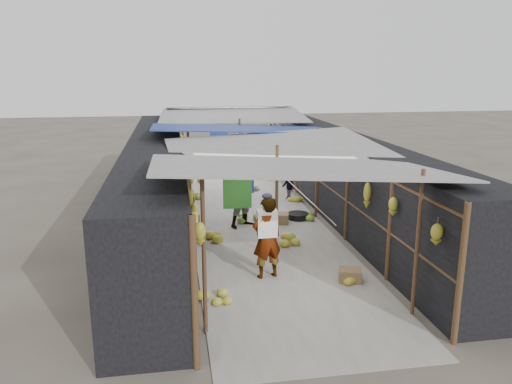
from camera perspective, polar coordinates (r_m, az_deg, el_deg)
ground at (r=8.78m, az=6.46°, el=-14.67°), size 80.00×80.00×0.00m
aisle_slab at (r=14.68m, az=-0.50°, el=-2.65°), size 3.60×16.00×0.02m
stall_left at (r=14.23m, az=-11.31°, el=1.29°), size 1.40×15.00×2.30m
stall_right at (r=15.05m, az=9.70°, el=2.04°), size 1.40×15.00×2.30m
crate_near at (r=10.37m, az=10.70°, el=-9.36°), size 0.53×0.48×0.27m
crate_mid at (r=13.87m, az=2.70°, el=-3.06°), size 0.57×0.50×0.29m
crate_back at (r=18.44m, az=-2.35°, el=1.16°), size 0.51×0.48×0.26m
black_basin at (r=14.32m, az=4.80°, el=-2.78°), size 0.62×0.62×0.19m
vendor_elderly at (r=10.13m, az=1.24°, el=-5.26°), size 0.71×0.56×1.72m
shopper_blue at (r=13.42m, az=-1.16°, el=-0.20°), size 1.12×1.05×1.84m
vendor_seated at (r=16.36m, az=3.67°, el=0.87°), size 0.54×0.74×1.02m
market_canopy at (r=14.52m, az=-0.65°, el=6.84°), size 5.62×15.20×2.77m
hanging_bananas at (r=14.30m, az=-0.11°, el=3.69°), size 3.95×14.27×0.81m
floor_bananas at (r=14.25m, az=1.20°, el=-2.57°), size 3.84×10.56×0.35m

